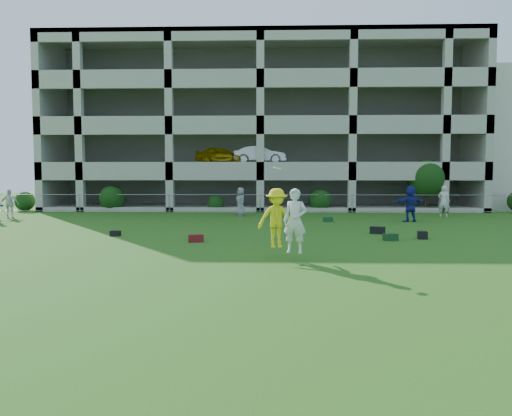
{
  "coord_description": "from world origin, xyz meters",
  "views": [
    {
      "loc": [
        0.76,
        -13.63,
        2.56
      ],
      "look_at": [
        0.23,
        3.0,
        1.4
      ],
      "focal_mm": 35.0,
      "sensor_mm": 36.0,
      "label": 1
    }
  ],
  "objects_px": {
    "bystander_b": "(9,204)",
    "crate_d": "(422,235)",
    "bystander_e": "(444,201)",
    "parking_garage": "(263,131)",
    "frisbee_contest": "(282,219)",
    "bystander_d": "(410,204)",
    "bystander_c": "(241,202)"
  },
  "relations": [
    {
      "from": "crate_d",
      "to": "parking_garage",
      "type": "distance_m",
      "value": 23.55
    },
    {
      "from": "frisbee_contest",
      "to": "bystander_c",
      "type": "bearing_deg",
      "value": 98.2
    },
    {
      "from": "crate_d",
      "to": "bystander_e",
      "type": "bearing_deg",
      "value": 67.08
    },
    {
      "from": "parking_garage",
      "to": "crate_d",
      "type": "bearing_deg",
      "value": -73.05
    },
    {
      "from": "bystander_e",
      "to": "frisbee_contest",
      "type": "height_order",
      "value": "frisbee_contest"
    },
    {
      "from": "crate_d",
      "to": "frisbee_contest",
      "type": "bearing_deg",
      "value": -139.74
    },
    {
      "from": "bystander_e",
      "to": "parking_garage",
      "type": "bearing_deg",
      "value": -21.56
    },
    {
      "from": "bystander_b",
      "to": "bystander_d",
      "type": "distance_m",
      "value": 22.34
    },
    {
      "from": "crate_d",
      "to": "bystander_b",
      "type": "bearing_deg",
      "value": 158.08
    },
    {
      "from": "bystander_b",
      "to": "bystander_d",
      "type": "xyz_separation_m",
      "value": [
        22.29,
        -1.43,
        0.14
      ]
    },
    {
      "from": "frisbee_contest",
      "to": "bystander_e",
      "type": "bearing_deg",
      "value": 56.18
    },
    {
      "from": "bystander_e",
      "to": "crate_d",
      "type": "bearing_deg",
      "value": 93.67
    },
    {
      "from": "bystander_b",
      "to": "frisbee_contest",
      "type": "bearing_deg",
      "value": -71.94
    },
    {
      "from": "crate_d",
      "to": "frisbee_contest",
      "type": "relative_size",
      "value": 0.14
    },
    {
      "from": "frisbee_contest",
      "to": "parking_garage",
      "type": "distance_m",
      "value": 27.0
    },
    {
      "from": "bystander_c",
      "to": "bystander_b",
      "type": "bearing_deg",
      "value": -108.03
    },
    {
      "from": "bystander_d",
      "to": "bystander_e",
      "type": "relative_size",
      "value": 1.04
    },
    {
      "from": "bystander_d",
      "to": "frisbee_contest",
      "type": "bearing_deg",
      "value": 40.55
    },
    {
      "from": "crate_d",
      "to": "parking_garage",
      "type": "xyz_separation_m",
      "value": [
        -6.65,
        21.82,
        5.86
      ]
    },
    {
      "from": "bystander_c",
      "to": "frisbee_contest",
      "type": "xyz_separation_m",
      "value": [
        2.17,
        -15.06,
        0.36
      ]
    },
    {
      "from": "bystander_e",
      "to": "parking_garage",
      "type": "distance_m",
      "value": 16.94
    },
    {
      "from": "bystander_b",
      "to": "parking_garage",
      "type": "relative_size",
      "value": 0.05
    },
    {
      "from": "crate_d",
      "to": "frisbee_contest",
      "type": "xyz_separation_m",
      "value": [
        -5.59,
        -4.73,
        1.06
      ]
    },
    {
      "from": "bystander_e",
      "to": "frisbee_contest",
      "type": "bearing_deg",
      "value": 82.76
    },
    {
      "from": "bystander_c",
      "to": "crate_d",
      "type": "height_order",
      "value": "bystander_c"
    },
    {
      "from": "bystander_b",
      "to": "bystander_d",
      "type": "height_order",
      "value": "bystander_d"
    },
    {
      "from": "crate_d",
      "to": "bystander_c",
      "type": "bearing_deg",
      "value": 126.89
    },
    {
      "from": "bystander_c",
      "to": "bystander_e",
      "type": "bearing_deg",
      "value": 60.93
    },
    {
      "from": "bystander_b",
      "to": "bystander_e",
      "type": "height_order",
      "value": "bystander_e"
    },
    {
      "from": "frisbee_contest",
      "to": "bystander_b",
      "type": "bearing_deg",
      "value": 139.34
    },
    {
      "from": "bystander_b",
      "to": "crate_d",
      "type": "xyz_separation_m",
      "value": [
        20.87,
        -8.4,
        -0.67
      ]
    },
    {
      "from": "bystander_c",
      "to": "parking_garage",
      "type": "distance_m",
      "value": 12.64
    }
  ]
}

